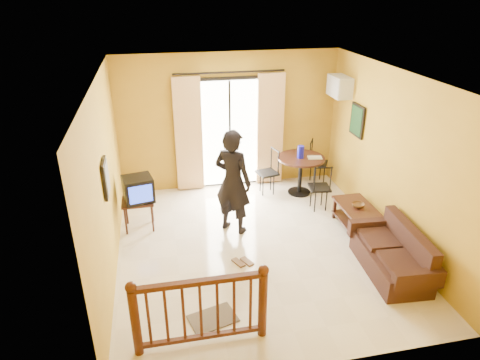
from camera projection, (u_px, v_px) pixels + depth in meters
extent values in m
plane|color=beige|center=(257.00, 246.00, 7.11)|extent=(5.00, 5.00, 0.00)
plane|color=white|center=(260.00, 77.00, 5.93)|extent=(5.00, 5.00, 0.00)
plane|color=#B78C23|center=(229.00, 122.00, 8.74)|extent=(4.50, 0.00, 4.50)
plane|color=#B78C23|center=(318.00, 266.00, 4.30)|extent=(4.50, 0.00, 4.50)
plane|color=#B78C23|center=(106.00, 182.00, 6.11)|extent=(0.00, 5.00, 5.00)
plane|color=#B78C23|center=(393.00, 158.00, 6.93)|extent=(0.00, 5.00, 5.00)
cube|color=black|center=(229.00, 134.00, 8.83)|extent=(1.34, 0.03, 2.34)
cube|color=white|center=(230.00, 134.00, 8.80)|extent=(1.20, 0.04, 2.20)
cube|color=black|center=(230.00, 134.00, 8.79)|extent=(0.04, 0.02, 2.20)
cube|color=#FFF9C0|center=(189.00, 135.00, 8.58)|extent=(0.55, 0.08, 2.35)
cube|color=#FFF9C0|center=(270.00, 130.00, 8.89)|extent=(0.55, 0.08, 2.35)
cylinder|color=black|center=(229.00, 72.00, 8.22)|extent=(2.20, 0.04, 0.04)
cube|color=black|center=(138.00, 201.00, 7.45)|extent=(0.54, 0.45, 0.04)
cylinder|color=black|center=(126.00, 221.00, 7.35)|extent=(0.04, 0.04, 0.53)
cylinder|color=black|center=(152.00, 218.00, 7.44)|extent=(0.04, 0.04, 0.53)
cylinder|color=black|center=(126.00, 211.00, 7.68)|extent=(0.04, 0.04, 0.53)
cylinder|color=black|center=(152.00, 208.00, 7.76)|extent=(0.04, 0.04, 0.53)
cube|color=black|center=(138.00, 189.00, 7.35)|extent=(0.56, 0.53, 0.44)
cube|color=blue|center=(141.00, 194.00, 7.17)|extent=(0.38, 0.09, 0.31)
cube|color=black|center=(105.00, 178.00, 5.87)|extent=(0.04, 0.42, 0.52)
cube|color=#545048|center=(107.00, 178.00, 5.88)|extent=(0.01, 0.34, 0.44)
cylinder|color=black|center=(301.00, 158.00, 8.61)|extent=(0.96, 0.96, 0.04)
cylinder|color=black|center=(300.00, 176.00, 8.77)|extent=(0.08, 0.08, 0.77)
cylinder|color=black|center=(299.00, 192.00, 8.93)|extent=(0.47, 0.47, 0.03)
cylinder|color=#1212AA|center=(301.00, 152.00, 8.52)|extent=(0.13, 0.13, 0.25)
cube|color=beige|center=(315.00, 158.00, 8.55)|extent=(0.31, 0.23, 0.02)
cube|color=silver|center=(340.00, 86.00, 8.32)|extent=(0.30, 0.60, 0.40)
cube|color=gray|center=(333.00, 87.00, 8.29)|extent=(0.02, 0.56, 0.36)
cube|color=black|center=(357.00, 120.00, 7.98)|extent=(0.04, 0.50, 0.60)
cube|color=black|center=(356.00, 121.00, 7.97)|extent=(0.01, 0.42, 0.52)
cube|color=black|center=(358.00, 208.00, 7.44)|extent=(0.56, 1.00, 0.04)
cube|color=black|center=(356.00, 222.00, 7.57)|extent=(0.52, 0.96, 0.03)
cube|color=black|center=(356.00, 233.00, 7.10)|extent=(0.05, 0.05, 0.42)
cube|color=black|center=(380.00, 230.00, 7.18)|extent=(0.05, 0.05, 0.42)
cube|color=black|center=(335.00, 208.00, 7.89)|extent=(0.05, 0.05, 0.42)
cube|color=black|center=(357.00, 206.00, 7.97)|extent=(0.05, 0.05, 0.42)
imported|color=brown|center=(358.00, 205.00, 7.42)|extent=(0.25, 0.25, 0.07)
cube|color=#321913|center=(390.00, 261.00, 6.43)|extent=(0.80, 1.46, 0.35)
cube|color=#321913|center=(409.00, 242.00, 6.35)|extent=(0.26, 1.42, 0.49)
cube|color=#321913|center=(418.00, 279.00, 5.74)|extent=(0.72, 0.19, 0.27)
cube|color=#321913|center=(370.00, 227.00, 6.96)|extent=(0.72, 0.19, 0.27)
cube|color=#321913|center=(400.00, 263.00, 6.06)|extent=(0.52, 0.61, 0.09)
cube|color=#321913|center=(379.00, 239.00, 6.61)|extent=(0.52, 0.61, 0.09)
imported|color=black|center=(233.00, 182.00, 7.23)|extent=(0.80, 0.78, 1.86)
cylinder|color=#471E0F|center=(135.00, 323.00, 4.88)|extent=(0.11, 0.11, 0.92)
cylinder|color=#471E0F|center=(263.00, 305.00, 5.16)|extent=(0.11, 0.11, 0.92)
sphere|color=#471E0F|center=(131.00, 287.00, 4.67)|extent=(0.13, 0.13, 0.13)
sphere|color=#471E0F|center=(264.00, 270.00, 4.94)|extent=(0.13, 0.13, 0.13)
cube|color=#471E0F|center=(199.00, 282.00, 4.83)|extent=(1.55, 0.08, 0.06)
cube|color=#471E0F|center=(202.00, 337.00, 5.17)|extent=(1.55, 0.06, 0.05)
cube|color=#60564D|center=(213.00, 318.00, 5.58)|extent=(0.69, 0.55, 0.02)
cube|color=brown|center=(238.00, 263.00, 6.68)|extent=(0.20, 0.27, 0.03)
cube|color=brown|center=(247.00, 261.00, 6.70)|extent=(0.20, 0.27, 0.03)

